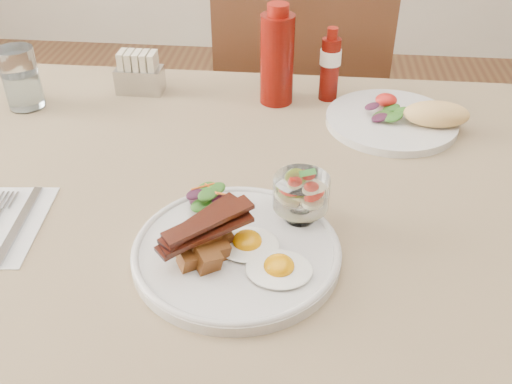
% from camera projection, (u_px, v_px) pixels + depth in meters
% --- Properties ---
extents(table, '(1.33, 0.88, 0.75)m').
position_uv_depth(table, '(286.00, 232.00, 0.95)').
color(table, '#542B1A').
rests_on(table, ground).
extents(chair_far, '(0.42, 0.42, 0.93)m').
position_uv_depth(chair_far, '(299.00, 119.00, 1.57)').
color(chair_far, '#542B1A').
rests_on(chair_far, ground).
extents(main_plate, '(0.28, 0.28, 0.02)m').
position_uv_depth(main_plate, '(237.00, 252.00, 0.77)').
color(main_plate, silver).
rests_on(main_plate, table).
extents(fried_eggs, '(0.14, 0.13, 0.02)m').
position_uv_depth(fried_eggs, '(263.00, 255.00, 0.74)').
color(fried_eggs, white).
rests_on(fried_eggs, main_plate).
extents(bacon_potato_pile, '(0.12, 0.12, 0.06)m').
position_uv_depth(bacon_potato_pile, '(204.00, 239.00, 0.73)').
color(bacon_potato_pile, brown).
rests_on(bacon_potato_pile, main_plate).
extents(side_salad, '(0.07, 0.06, 0.04)m').
position_uv_depth(side_salad, '(209.00, 199.00, 0.82)').
color(side_salad, '#1D4512').
rests_on(side_salad, main_plate).
extents(fruit_cup, '(0.08, 0.08, 0.08)m').
position_uv_depth(fruit_cup, '(301.00, 193.00, 0.79)').
color(fruit_cup, white).
rests_on(fruit_cup, main_plate).
extents(second_plate, '(0.26, 0.24, 0.06)m').
position_uv_depth(second_plate, '(402.00, 118.00, 1.06)').
color(second_plate, silver).
rests_on(second_plate, table).
extents(ketchup_bottle, '(0.09, 0.09, 0.20)m').
position_uv_depth(ketchup_bottle, '(277.00, 58.00, 1.10)').
color(ketchup_bottle, '#600B05').
rests_on(ketchup_bottle, table).
extents(hot_sauce_bottle, '(0.05, 0.05, 0.15)m').
position_uv_depth(hot_sauce_bottle, '(330.00, 65.00, 1.12)').
color(hot_sauce_bottle, '#600B05').
rests_on(hot_sauce_bottle, table).
extents(sugar_caddy, '(0.09, 0.05, 0.09)m').
position_uv_depth(sugar_caddy, '(139.00, 75.00, 1.16)').
color(sugar_caddy, '#B0B0B4').
rests_on(sugar_caddy, table).
extents(water_glass, '(0.07, 0.07, 0.12)m').
position_uv_depth(water_glass, '(22.00, 82.00, 1.10)').
color(water_glass, white).
rests_on(water_glass, table).
extents(napkin_cutlery, '(0.12, 0.20, 0.01)m').
position_uv_depth(napkin_cutlery, '(6.00, 225.00, 0.82)').
color(napkin_cutlery, silver).
rests_on(napkin_cutlery, table).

